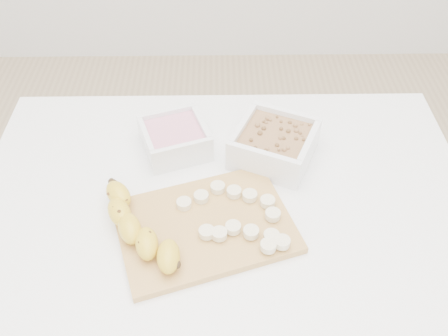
{
  "coord_description": "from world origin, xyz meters",
  "views": [
    {
      "loc": [
        -0.01,
        -0.66,
        1.49
      ],
      "look_at": [
        0.0,
        0.03,
        0.81
      ],
      "focal_mm": 40.0,
      "sensor_mm": 36.0,
      "label": 1
    }
  ],
  "objects_px": {
    "table": "(224,230)",
    "banana": "(140,228)",
    "bowl_yogurt": "(175,138)",
    "bowl_granola": "(274,143)",
    "cutting_board": "(205,226)"
  },
  "relations": [
    {
      "from": "table",
      "to": "banana",
      "type": "height_order",
      "value": "banana"
    },
    {
      "from": "cutting_board",
      "to": "bowl_granola",
      "type": "bearing_deg",
      "value": 53.59
    },
    {
      "from": "bowl_yogurt",
      "to": "bowl_granola",
      "type": "relative_size",
      "value": 0.81
    },
    {
      "from": "bowl_yogurt",
      "to": "bowl_granola",
      "type": "bearing_deg",
      "value": -7.62
    },
    {
      "from": "table",
      "to": "bowl_granola",
      "type": "height_order",
      "value": "bowl_granola"
    },
    {
      "from": "table",
      "to": "bowl_yogurt",
      "type": "height_order",
      "value": "bowl_yogurt"
    },
    {
      "from": "cutting_board",
      "to": "banana",
      "type": "height_order",
      "value": "banana"
    },
    {
      "from": "bowl_granola",
      "to": "cutting_board",
      "type": "distance_m",
      "value": 0.25
    },
    {
      "from": "table",
      "to": "banana",
      "type": "bearing_deg",
      "value": -148.21
    },
    {
      "from": "cutting_board",
      "to": "banana",
      "type": "bearing_deg",
      "value": -168.49
    },
    {
      "from": "banana",
      "to": "bowl_yogurt",
      "type": "bearing_deg",
      "value": 54.52
    },
    {
      "from": "table",
      "to": "bowl_granola",
      "type": "bearing_deg",
      "value": 49.29
    },
    {
      "from": "cutting_board",
      "to": "banana",
      "type": "relative_size",
      "value": 1.35
    },
    {
      "from": "bowl_yogurt",
      "to": "bowl_granola",
      "type": "height_order",
      "value": "bowl_granola"
    },
    {
      "from": "bowl_yogurt",
      "to": "table",
      "type": "bearing_deg",
      "value": -55.85
    }
  ]
}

